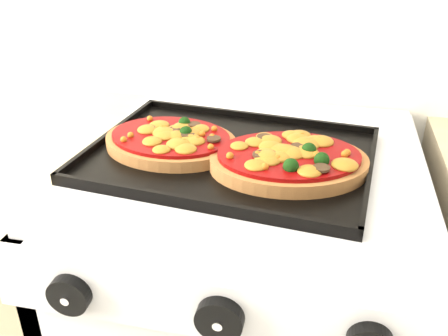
% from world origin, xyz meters
% --- Properties ---
extents(control_panel, '(0.60, 0.02, 0.09)m').
position_xyz_m(control_panel, '(-0.03, 1.39, 0.85)').
color(control_panel, silver).
rests_on(control_panel, stove).
extents(knob_left, '(0.06, 0.02, 0.06)m').
position_xyz_m(knob_left, '(-0.22, 1.37, 0.85)').
color(knob_left, black).
rests_on(knob_left, control_panel).
extents(knob_center, '(0.06, 0.02, 0.06)m').
position_xyz_m(knob_center, '(-0.02, 1.37, 0.85)').
color(knob_center, black).
rests_on(knob_center, control_panel).
extents(baking_tray, '(0.51, 0.40, 0.02)m').
position_xyz_m(baking_tray, '(-0.07, 1.69, 0.92)').
color(baking_tray, black).
rests_on(baking_tray, stove).
extents(pizza_left, '(0.26, 0.21, 0.03)m').
position_xyz_m(pizza_left, '(-0.18, 1.69, 0.94)').
color(pizza_left, '#A46D38').
rests_on(pizza_left, baking_tray).
extents(pizza_right, '(0.29, 0.24, 0.04)m').
position_xyz_m(pizza_right, '(0.03, 1.66, 0.94)').
color(pizza_right, '#A46D38').
rests_on(pizza_right, baking_tray).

